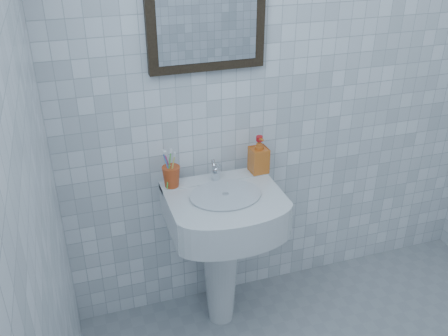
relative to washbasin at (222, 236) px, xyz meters
name	(u,v)px	position (x,y,z in m)	size (l,w,h in m)	color
wall_back	(294,58)	(0.41, 0.22, 0.73)	(2.20, 0.02, 2.50)	white
wall_left	(35,275)	(-0.69, -0.98, 0.73)	(0.02, 2.40, 2.50)	white
washbasin	(222,236)	(0.00, 0.00, 0.00)	(0.50, 0.36, 0.77)	silver
faucet	(216,172)	(0.00, 0.09, 0.29)	(0.04, 0.09, 0.11)	silver
toothbrush_cup	(171,177)	(-0.20, 0.10, 0.29)	(0.08, 0.08, 0.10)	#BF431B
soap_dispenser	(259,154)	(0.21, 0.11, 0.34)	(0.08, 0.08, 0.18)	#BF4312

